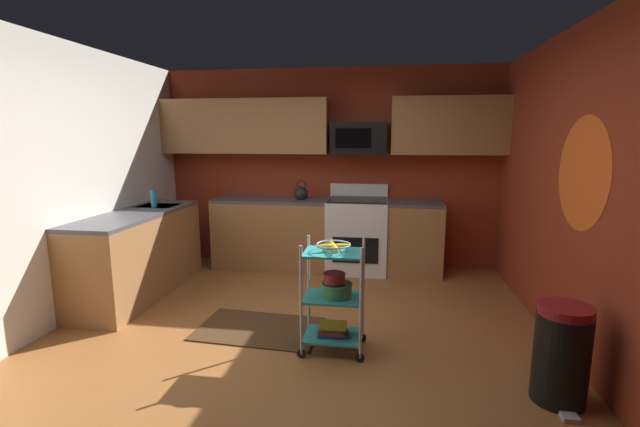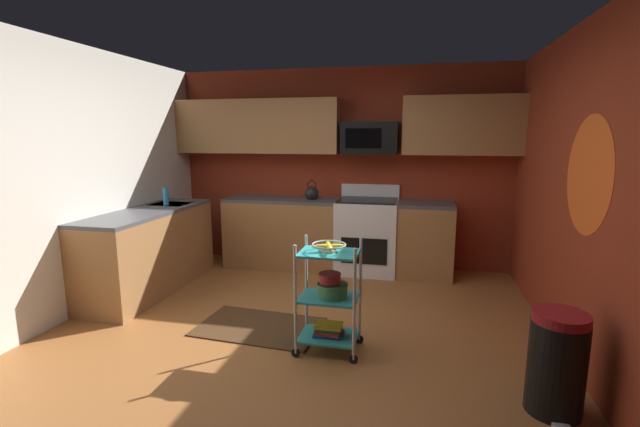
# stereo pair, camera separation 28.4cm
# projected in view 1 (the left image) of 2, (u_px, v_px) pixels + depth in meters

# --- Properties ---
(floor) EXTENTS (4.40, 4.80, 0.04)m
(floor) POSITION_uv_depth(u_px,v_px,m) (293.00, 344.00, 3.69)
(floor) COLOR #995B2D
(floor) RESTS_ON ground
(wall_back) EXTENTS (4.52, 0.06, 2.60)m
(wall_back) POSITION_uv_depth(u_px,v_px,m) (329.00, 168.00, 5.83)
(wall_back) COLOR maroon
(wall_back) RESTS_ON ground
(wall_left) EXTENTS (0.06, 4.80, 2.60)m
(wall_left) POSITION_uv_depth(u_px,v_px,m) (41.00, 186.00, 3.78)
(wall_left) COLOR silver
(wall_left) RESTS_ON ground
(wall_right) EXTENTS (0.06, 4.80, 2.60)m
(wall_right) POSITION_uv_depth(u_px,v_px,m) (593.00, 196.00, 3.14)
(wall_right) COLOR maroon
(wall_right) RESTS_ON ground
(wall_flower_decal) EXTENTS (0.00, 0.87, 0.87)m
(wall_flower_decal) POSITION_uv_depth(u_px,v_px,m) (582.00, 174.00, 3.25)
(wall_flower_decal) COLOR #E5591E
(counter_run) EXTENTS (3.66, 2.44, 0.92)m
(counter_run) POSITION_uv_depth(u_px,v_px,m) (260.00, 241.00, 5.30)
(counter_run) COLOR #9E6B3D
(counter_run) RESTS_ON ground
(oven_range) EXTENTS (0.76, 0.65, 1.10)m
(oven_range) POSITION_uv_depth(u_px,v_px,m) (357.00, 234.00, 5.60)
(oven_range) COLOR white
(oven_range) RESTS_ON ground
(upper_cabinets) EXTENTS (4.40, 0.33, 0.70)m
(upper_cabinets) POSITION_uv_depth(u_px,v_px,m) (321.00, 126.00, 5.55)
(upper_cabinets) COLOR #9E6B3D
(microwave) EXTENTS (0.70, 0.39, 0.40)m
(microwave) POSITION_uv_depth(u_px,v_px,m) (359.00, 138.00, 5.48)
(microwave) COLOR black
(rolling_cart) EXTENTS (0.53, 0.37, 0.91)m
(rolling_cart) POSITION_uv_depth(u_px,v_px,m) (333.00, 297.00, 3.48)
(rolling_cart) COLOR silver
(rolling_cart) RESTS_ON ground
(fruit_bowl) EXTENTS (0.27, 0.27, 0.07)m
(fruit_bowl) POSITION_uv_depth(u_px,v_px,m) (334.00, 246.00, 3.41)
(fruit_bowl) COLOR silver
(fruit_bowl) RESTS_ON rolling_cart
(mixing_bowl_large) EXTENTS (0.25, 0.25, 0.11)m
(mixing_bowl_large) POSITION_uv_depth(u_px,v_px,m) (337.00, 289.00, 3.47)
(mixing_bowl_large) COLOR #387F4C
(mixing_bowl_large) RESTS_ON rolling_cart
(mixing_bowl_small) EXTENTS (0.18, 0.18, 0.08)m
(mixing_bowl_small) POSITION_uv_depth(u_px,v_px,m) (334.00, 278.00, 3.45)
(mixing_bowl_small) COLOR maroon
(mixing_bowl_small) RESTS_ON rolling_cart
(book_stack) EXTENTS (0.26, 0.18, 0.10)m
(book_stack) POSITION_uv_depth(u_px,v_px,m) (333.00, 329.00, 3.53)
(book_stack) COLOR #1E4C8C
(book_stack) RESTS_ON rolling_cart
(kettle) EXTENTS (0.21, 0.18, 0.26)m
(kettle) POSITION_uv_depth(u_px,v_px,m) (301.00, 193.00, 5.61)
(kettle) COLOR black
(kettle) RESTS_ON counter_run
(dish_soap_bottle) EXTENTS (0.06, 0.06, 0.20)m
(dish_soap_bottle) POSITION_uv_depth(u_px,v_px,m) (154.00, 198.00, 4.98)
(dish_soap_bottle) COLOR #2D8CBF
(dish_soap_bottle) RESTS_ON counter_run
(trash_can) EXTENTS (0.34, 0.42, 0.66)m
(trash_can) POSITION_uv_depth(u_px,v_px,m) (561.00, 354.00, 2.83)
(trash_can) COLOR black
(trash_can) RESTS_ON ground
(floor_rug) EXTENTS (1.14, 0.77, 0.01)m
(floor_rug) POSITION_uv_depth(u_px,v_px,m) (259.00, 329.00, 3.93)
(floor_rug) COLOR #472D19
(floor_rug) RESTS_ON ground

